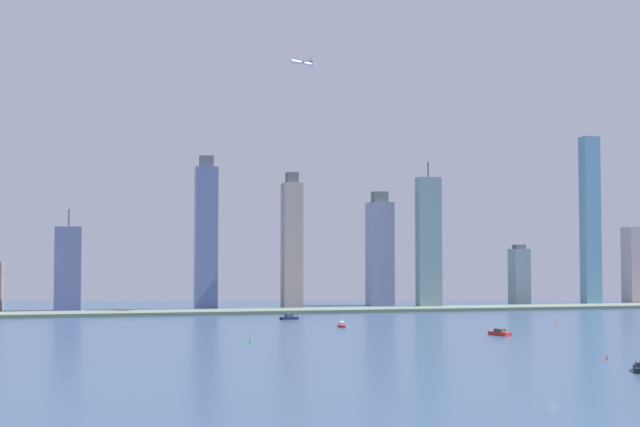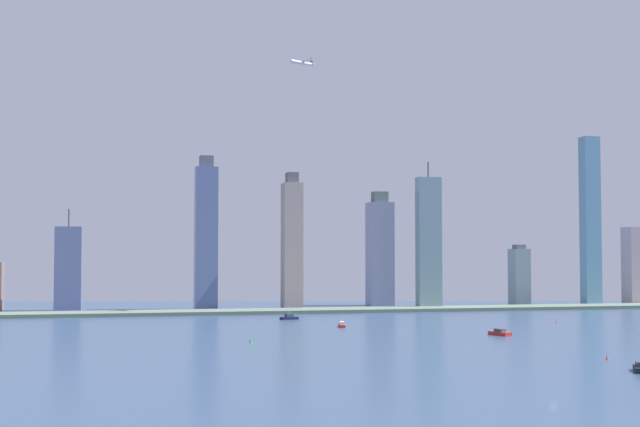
% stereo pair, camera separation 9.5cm
% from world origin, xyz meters
% --- Properties ---
extents(ground_plane, '(6000.00, 6000.00, 0.00)m').
position_xyz_m(ground_plane, '(0.00, 0.00, 0.00)').
color(ground_plane, navy).
extents(waterfront_pier, '(909.26, 43.52, 3.19)m').
position_xyz_m(waterfront_pier, '(0.00, 495.96, 1.59)').
color(waterfront_pier, '#566A5B').
rests_on(waterfront_pier, ground).
extents(skyscraper_0, '(25.36, 23.50, 119.98)m').
position_xyz_m(skyscraper_0, '(109.86, 585.27, 56.46)').
color(skyscraper_0, slate).
rests_on(skyscraper_0, ground).
extents(skyscraper_2, '(17.48, 19.06, 64.12)m').
position_xyz_m(skyscraper_2, '(254.59, 555.23, 30.64)').
color(skyscraper_2, gray).
rests_on(skyscraper_2, ground).
extents(skyscraper_3, '(21.86, 20.25, 82.61)m').
position_xyz_m(skyscraper_3, '(375.65, 529.36, 41.31)').
color(skyscraper_3, '#A7939B').
rests_on(skyscraper_3, ground).
extents(skyscraper_4, '(18.73, 21.94, 134.76)m').
position_xyz_m(skyscraper_4, '(7.76, 546.95, 64.10)').
color(skyscraper_4, gray).
rests_on(skyscraper_4, ground).
extents(skyscraper_5, '(21.82, 20.52, 150.62)m').
position_xyz_m(skyscraper_5, '(-75.74, 559.35, 71.84)').
color(skyscraper_5, slate).
rests_on(skyscraper_5, ground).
extents(skyscraper_6, '(17.52, 14.12, 176.66)m').
position_xyz_m(skyscraper_6, '(320.07, 523.66, 88.33)').
color(skyscraper_6, '#5B8CA9').
rests_on(skyscraper_6, ground).
extents(skyscraper_7, '(24.91, 20.46, 97.51)m').
position_xyz_m(skyscraper_7, '(-205.93, 570.92, 40.23)').
color(skyscraper_7, slate).
rests_on(skyscraper_7, ground).
extents(skyscraper_8, '(23.43, 12.94, 145.46)m').
position_xyz_m(skyscraper_8, '(139.54, 516.99, 65.08)').
color(skyscraper_8, slate).
rests_on(skyscraper_8, ground).
extents(boat_0, '(12.83, 17.91, 8.55)m').
position_xyz_m(boat_0, '(78.25, 65.53, 1.68)').
color(boat_0, black).
rests_on(boat_0, ground).
extents(boat_1, '(15.91, 9.69, 11.55)m').
position_xyz_m(boat_1, '(-20.19, 414.12, 1.75)').
color(boat_1, '#121638').
rests_on(boat_1, ground).
extents(boat_2, '(6.99, 15.14, 8.36)m').
position_xyz_m(boat_2, '(4.28, 333.54, 1.40)').
color(boat_2, '#B02725').
rests_on(boat_2, ground).
extents(boat_3, '(11.35, 17.37, 7.82)m').
position_xyz_m(boat_3, '(90.81, 245.47, 1.66)').
color(boat_3, '#B42B27').
rests_on(boat_3, ground).
extents(channel_buoy_0, '(1.78, 1.78, 2.72)m').
position_xyz_m(channel_buoy_0, '(-78.13, 235.78, 1.36)').
color(channel_buoy_0, green).
rests_on(channel_buoy_0, ground).
extents(channel_buoy_1, '(1.44, 1.44, 1.89)m').
position_xyz_m(channel_buoy_1, '(179.27, 333.60, 0.94)').
color(channel_buoy_1, '#E54C19').
rests_on(channel_buoy_1, ground).
extents(channel_buoy_2, '(1.35, 1.35, 2.72)m').
position_xyz_m(channel_buoy_2, '(88.40, 110.17, 1.36)').
color(channel_buoy_2, '#E54C19').
rests_on(channel_buoy_2, ground).
extents(airplane, '(26.09, 25.52, 8.06)m').
position_xyz_m(airplane, '(5.97, 489.25, 232.37)').
color(airplane, silver).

